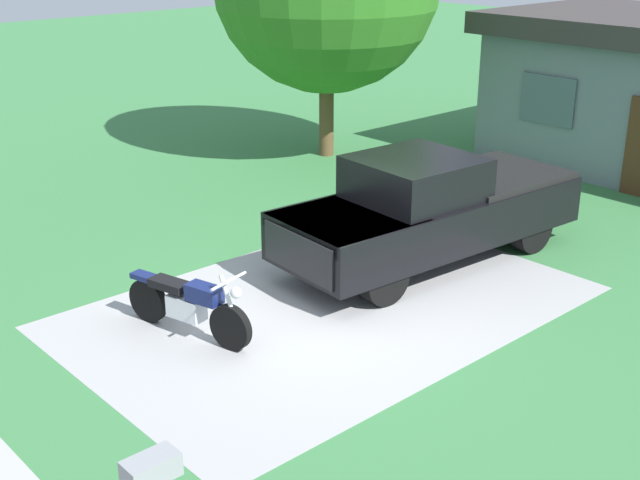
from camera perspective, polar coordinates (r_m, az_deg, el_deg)
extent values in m
plane|color=#387741|center=(12.70, 0.59, -4.61)|extent=(80.00, 80.00, 0.00)
cube|color=#9E9E9E|center=(12.70, 0.59, -4.60)|extent=(5.09, 7.68, 0.01)
cylinder|color=black|center=(11.43, -6.15, -5.98)|extent=(0.67, 0.28, 0.66)
cylinder|color=black|center=(12.40, -11.69, -4.07)|extent=(0.67, 0.28, 0.66)
cube|color=silver|center=(11.88, -9.15, -4.57)|extent=(0.61, 0.39, 0.32)
cube|color=#141E51|center=(11.53, -7.95, -3.67)|extent=(0.57, 0.38, 0.24)
cube|color=black|center=(11.95, -10.29, -3.00)|extent=(0.65, 0.42, 0.12)
cube|color=#141E51|center=(12.25, -11.82, -2.51)|extent=(0.51, 0.31, 0.08)
cylinder|color=silver|center=(11.27, -6.22, -4.31)|extent=(0.34, 0.14, 0.77)
cylinder|color=silver|center=(11.14, -6.29, -2.82)|extent=(0.21, 0.69, 0.04)
sphere|color=silver|center=(11.12, -5.78, -3.62)|extent=(0.16, 0.16, 0.16)
cylinder|color=black|center=(12.69, 4.38, -2.62)|extent=(0.36, 0.86, 0.84)
cylinder|color=black|center=(13.84, -0.17, -0.47)|extent=(0.36, 0.86, 0.84)
cylinder|color=black|center=(15.11, 14.28, 0.74)|extent=(0.36, 0.86, 0.84)
cylinder|color=black|center=(16.10, 9.73, 2.36)|extent=(0.36, 0.86, 0.84)
cube|color=black|center=(14.27, 7.59, 1.63)|extent=(2.40, 5.73, 0.80)
cube|color=black|center=(12.98, 1.87, 1.22)|extent=(2.03, 2.03, 0.20)
cube|color=black|center=(13.76, 6.56, 4.24)|extent=(1.93, 2.03, 0.70)
cube|color=#3F4C56|center=(13.27, 4.05, 3.23)|extent=(1.71, 0.28, 0.60)
cube|color=black|center=(15.29, 11.74, 3.69)|extent=(2.07, 2.53, 0.50)
cube|color=black|center=(12.55, -1.41, -0.96)|extent=(1.70, 0.22, 0.64)
cube|color=gray|center=(7.48, -11.51, -15.10)|extent=(0.26, 0.48, 0.22)
cylinder|color=brown|center=(20.68, 0.44, 9.07)|extent=(0.36, 0.36, 2.39)
cube|color=#4C5966|center=(19.76, 15.34, 9.25)|extent=(1.40, 0.06, 1.10)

